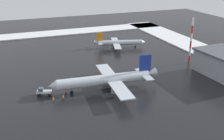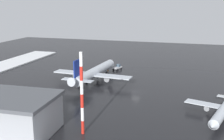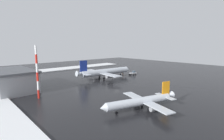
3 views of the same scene
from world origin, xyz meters
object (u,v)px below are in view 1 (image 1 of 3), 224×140
at_px(airplane_foreground_jet, 107,80).
at_px(pushback_tug, 43,91).
at_px(ground_crew_beside_wing, 63,98).
at_px(ground_crew_by_nose_gear, 66,92).
at_px(airplane_distant_tail, 119,43).
at_px(ground_crew_mid_apron, 53,100).
at_px(antenna_mast, 191,41).

xyz_separation_m(airplane_foreground_jet, pushback_tug, (3.39, 20.12, -2.29)).
distance_m(ground_crew_beside_wing, ground_crew_by_nose_gear, 4.02).
bearing_deg(airplane_distant_tail, pushback_tug, -120.47).
distance_m(airplane_foreground_jet, airplane_distant_tail, 49.41).
height_order(ground_crew_mid_apron, antenna_mast, antenna_mast).
bearing_deg(antenna_mast, airplane_distant_tail, 30.59).
bearing_deg(ground_crew_mid_apron, airplane_distant_tail, 65.18).
relative_size(airplane_distant_tail, ground_crew_beside_wing, 14.70).
xyz_separation_m(ground_crew_by_nose_gear, ground_crew_mid_apron, (-3.94, 4.62, 0.00)).
bearing_deg(airplane_distant_tail, ground_crew_beside_wing, -112.97).
relative_size(airplane_distant_tail, antenna_mast, 1.33).
xyz_separation_m(airplane_foreground_jet, ground_crew_mid_apron, (-2.87, 18.06, -2.61)).
bearing_deg(antenna_mast, ground_crew_mid_apron, 104.45).
bearing_deg(ground_crew_beside_wing, ground_crew_mid_apron, -58.03).
bearing_deg(ground_crew_by_nose_gear, ground_crew_beside_wing, -151.88).
distance_m(pushback_tug, ground_crew_beside_wing, 7.84).
bearing_deg(ground_crew_by_nose_gear, pushback_tug, 122.96).
distance_m(airplane_distant_tail, ground_crew_beside_wing, 59.91).
height_order(airplane_distant_tail, antenna_mast, antenna_mast).
bearing_deg(pushback_tug, antenna_mast, -154.00).
bearing_deg(antenna_mast, ground_crew_beside_wing, 104.93).
height_order(pushback_tug, ground_crew_beside_wing, pushback_tug).
height_order(pushback_tug, antenna_mast, antenna_mast).
height_order(airplane_foreground_jet, antenna_mast, antenna_mast).
relative_size(pushback_tug, ground_crew_beside_wing, 2.95).
bearing_deg(airplane_foreground_jet, airplane_distant_tail, -112.74).
relative_size(airplane_foreground_jet, antenna_mast, 1.93).
height_order(airplane_foreground_jet, ground_crew_by_nose_gear, airplane_foreground_jet).
height_order(ground_crew_beside_wing, ground_crew_by_nose_gear, same).
relative_size(airplane_foreground_jet, ground_crew_mid_apron, 21.33).
height_order(pushback_tug, ground_crew_by_nose_gear, pushback_tug).
bearing_deg(pushback_tug, airplane_distant_tail, -118.95).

